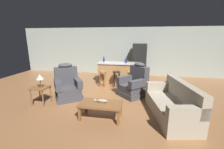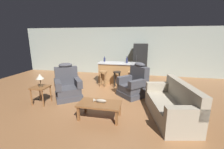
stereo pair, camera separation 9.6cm
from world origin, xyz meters
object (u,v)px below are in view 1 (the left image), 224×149
object	(u,v)px
bar_stool_left	(103,76)
bar_stool_middle	(117,76)
recliner_near_lamp	(68,86)
kitchen_island	(118,73)
end_table	(41,90)
couch	(173,105)
coffee_table	(101,105)
bar_stool_right	(131,77)
refrigerator	(139,61)
table_lamp	(40,77)
bottle_short_amber	(104,60)
fish_figurine	(101,101)
bottle_tall_green	(126,60)
recliner_near_island	(134,84)

from	to	relation	value
bar_stool_left	bar_stool_middle	distance (m)	0.60
recliner_near_lamp	kitchen_island	xyz separation A→B (m)	(1.42, 2.09, 0.06)
end_table	couch	bearing A→B (deg)	-0.77
coffee_table	bar_stool_right	xyz separation A→B (m)	(0.60, 2.57, 0.11)
bar_stool_left	refrigerator	size ratio (longest dim) A/B	0.39
couch	table_lamp	bearing A→B (deg)	-12.71
refrigerator	bottle_short_amber	distance (m)	1.93
kitchen_island	bottle_short_amber	world-z (taller)	bottle_short_amber
fish_figurine	bottle_tall_green	xyz separation A→B (m)	(0.34, 3.12, 0.61)
recliner_near_lamp	table_lamp	bearing A→B (deg)	-78.96
refrigerator	bar_stool_left	bearing A→B (deg)	-129.22
couch	end_table	distance (m)	3.91
bar_stool_left	bottle_short_amber	world-z (taller)	bottle_short_amber
refrigerator	bottle_short_amber	size ratio (longest dim) A/B	7.24
coffee_table	refrigerator	size ratio (longest dim) A/B	0.62
recliner_near_island	bottle_short_amber	world-z (taller)	recliner_near_island
couch	refrigerator	bearing A→B (deg)	-88.38
couch	bottle_short_amber	distance (m)	3.99
fish_figurine	refrigerator	world-z (taller)	refrigerator
table_lamp	bar_stool_middle	bearing A→B (deg)	45.26
coffee_table	recliner_near_island	size ratio (longest dim) A/B	0.92
bottle_short_amber	recliner_near_lamp	bearing A→B (deg)	-107.80
recliner_near_lamp	refrigerator	size ratio (longest dim) A/B	0.68
couch	bottle_tall_green	distance (m)	3.21
fish_figurine	bar_stool_right	bearing A→B (deg)	76.45
table_lamp	bottle_tall_green	distance (m)	3.59
kitchen_island	bottle_short_amber	distance (m)	0.91
bottle_short_amber	bar_stool_right	bearing A→B (deg)	-31.22
end_table	refrigerator	bearing A→B (deg)	52.83
recliner_near_island	bar_stool_right	size ratio (longest dim) A/B	1.76
couch	bar_stool_right	bearing A→B (deg)	-71.73
fish_figurine	recliner_near_lamp	distance (m)	1.81
end_table	bar_stool_left	world-z (taller)	bar_stool_left
kitchen_island	bar_stool_right	size ratio (longest dim) A/B	2.65
couch	kitchen_island	xyz separation A→B (m)	(-1.90, 2.77, 0.14)
refrigerator	kitchen_island	bearing A→B (deg)	-128.38
bar_stool_left	bar_stool_right	xyz separation A→B (m)	(1.20, 0.00, 0.00)
bar_stool_right	kitchen_island	bearing A→B (deg)	136.31
coffee_table	bottle_short_amber	bearing A→B (deg)	102.41
fish_figurine	kitchen_island	world-z (taller)	kitchen_island
fish_figurine	recliner_near_island	size ratio (longest dim) A/B	0.28
fish_figurine	kitchen_island	bearing A→B (deg)	90.95
recliner_near_lamp	bar_stool_right	xyz separation A→B (m)	(2.08, 1.46, 0.05)
bottle_tall_green	bottle_short_amber	world-z (taller)	bottle_tall_green
couch	table_lamp	size ratio (longest dim) A/B	4.95
fish_figurine	end_table	size ratio (longest dim) A/B	0.61
coffee_table	recliner_near_lamp	distance (m)	1.85
bottle_short_amber	coffee_table	bearing A→B (deg)	-77.59
coffee_table	fish_figurine	distance (m)	0.11
coffee_table	recliner_near_lamp	bearing A→B (deg)	143.12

